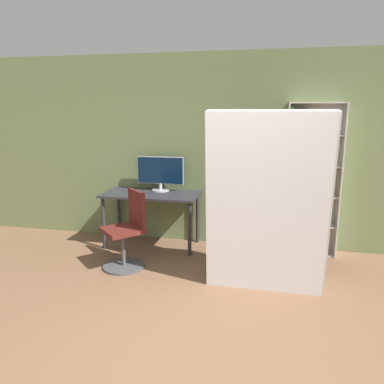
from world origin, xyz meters
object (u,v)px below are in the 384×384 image
office_chair (127,236)px  mattress_near (268,205)px  bookshelf (305,180)px  monitor (160,172)px  mattress_far (268,199)px

office_chair → mattress_near: (1.69, -0.30, 0.57)m
bookshelf → monitor: bearing=-179.2°
office_chair → mattress_near: size_ratio=0.50×
mattress_near → monitor: bearing=140.6°
mattress_far → monitor: bearing=147.6°
monitor → mattress_near: size_ratio=0.35×
monitor → mattress_far: mattress_far is taller
bookshelf → mattress_far: 1.11m
monitor → bookshelf: (2.01, 0.03, -0.04)m
bookshelf → mattress_far: size_ratio=1.05×
mattress_near → bookshelf: bearing=70.1°
bookshelf → mattress_near: bookshelf is taller
mattress_near → office_chair: bearing=170.0°
monitor → mattress_far: 1.83m
mattress_near → mattress_far: mattress_near is taller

